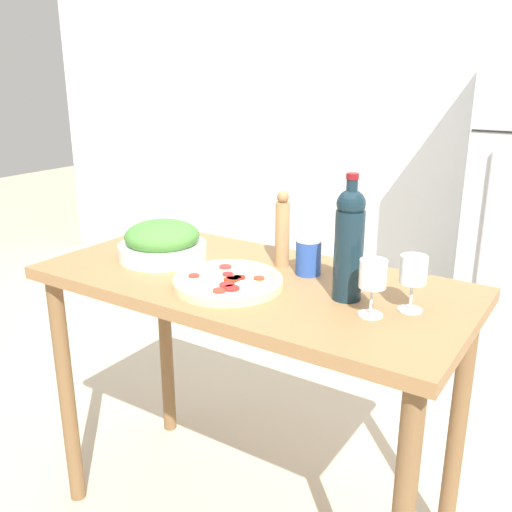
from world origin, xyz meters
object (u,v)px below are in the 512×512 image
Objects in this scene: wine_glass_near at (373,277)px; salt_canister at (308,256)px; wine_bottle at (348,242)px; homemade_pizza at (228,281)px; wine_glass_far at (413,273)px; pepper_mill at (282,230)px; salad_bowl at (162,242)px.

wine_glass_near reaches higher than salt_canister.
homemade_pizza is at bearing -163.29° from wine_bottle.
wine_glass_far is 1.26× the size of salt_canister.
wine_glass_far is at bearing -16.24° from salt_canister.
salt_canister is at bearing -12.24° from pepper_mill.
salt_canister is at bearing 14.45° from salad_bowl.
wine_bottle reaches higher than salad_bowl.
wine_glass_near is 0.46m from pepper_mill.
wine_glass_near is at bearing -34.02° from wine_bottle.
wine_glass_far is 0.86m from salad_bowl.
wine_bottle is at bearing -173.68° from wine_glass_far.
wine_glass_far is at bearing 13.19° from homemade_pizza.
wine_bottle is 1.19× the size of salad_bowl.
wine_glass_far is 0.54m from homemade_pizza.
wine_bottle reaches higher than salt_canister.
homemade_pizza is at bearing -175.84° from wine_glass_near.
pepper_mill is at bearing 21.45° from salad_bowl.
homemade_pizza is (-0.44, -0.03, -0.09)m from wine_glass_near.
salad_bowl reaches higher than salt_canister.
homemade_pizza is (-0.34, -0.10, -0.15)m from wine_bottle.
salad_bowl is at bearing -178.63° from wine_glass_far.
wine_glass_far is (0.18, 0.02, -0.06)m from wine_bottle.
pepper_mill is 0.84× the size of salad_bowl.
pepper_mill reaches higher than homemade_pizza.
salt_canister is (0.11, -0.02, -0.06)m from pepper_mill.
homemade_pizza is (-0.04, -0.25, -0.10)m from pepper_mill.
wine_glass_near is at bearing 4.16° from homemade_pizza.
pepper_mill is 2.07× the size of salt_canister.
wine_glass_near is at bearing -34.04° from salt_canister.
pepper_mill is (-0.30, 0.15, -0.05)m from wine_bottle.
salad_bowl is at bearing -179.93° from wine_bottle.
salt_canister is (0.15, 0.23, 0.04)m from homemade_pizza.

